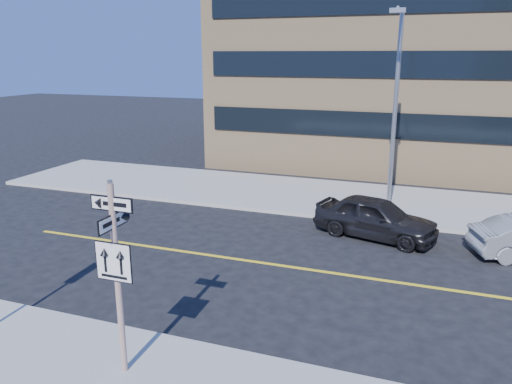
% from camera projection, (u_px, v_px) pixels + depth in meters
% --- Properties ---
extents(ground, '(120.00, 120.00, 0.00)m').
position_uv_depth(ground, '(182.00, 319.00, 12.64)').
color(ground, black).
rests_on(ground, ground).
extents(sign_pole, '(0.92, 0.92, 4.06)m').
position_uv_depth(sign_pole, '(116.00, 268.00, 9.71)').
color(sign_pole, silver).
rests_on(sign_pole, near_sidewalk).
extents(parked_car_a, '(2.87, 4.74, 1.51)m').
position_uv_depth(parked_car_a, '(375.00, 217.00, 18.10)').
color(parked_car_a, black).
rests_on(parked_car_a, ground).
extents(streetlight_a, '(0.55, 2.25, 8.00)m').
position_uv_depth(streetlight_a, '(395.00, 99.00, 19.82)').
color(streetlight_a, gray).
rests_on(streetlight_a, far_sidewalk).
extents(building_brick, '(18.00, 18.00, 18.00)m').
position_uv_depth(building_brick, '(387.00, 14.00, 32.26)').
color(building_brick, tan).
rests_on(building_brick, ground).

